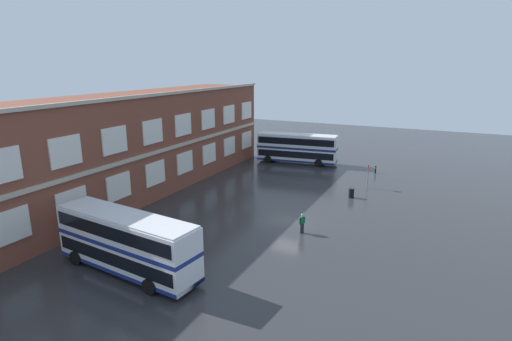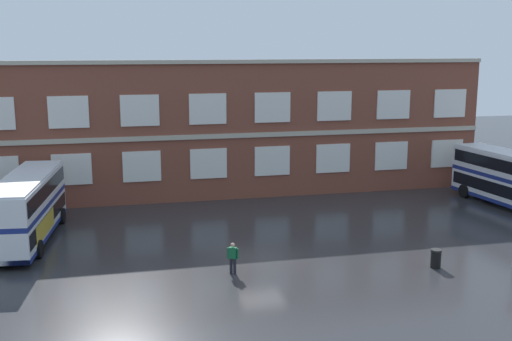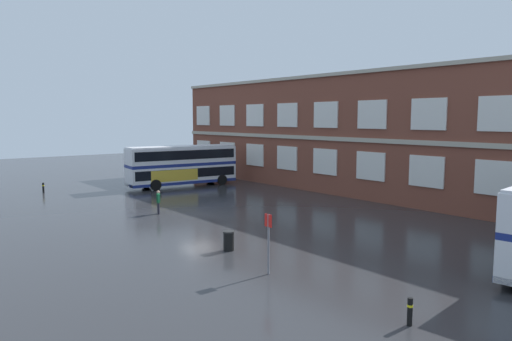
{
  "view_description": "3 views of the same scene",
  "coord_description": "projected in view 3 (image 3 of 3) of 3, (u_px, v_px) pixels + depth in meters",
  "views": [
    {
      "loc": [
        -31.97,
        -12.14,
        13.67
      ],
      "look_at": [
        1.45,
        3.86,
        3.84
      ],
      "focal_mm": 28.62,
      "sensor_mm": 36.0,
      "label": 1
    },
    {
      "loc": [
        -8.05,
        -32.9,
        11.84
      ],
      "look_at": [
        0.73,
        4.62,
        4.14
      ],
      "focal_mm": 43.97,
      "sensor_mm": 36.0,
      "label": 2
    },
    {
      "loc": [
        28.51,
        -17.67,
        6.87
      ],
      "look_at": [
        2.75,
        3.06,
        3.2
      ],
      "focal_mm": 33.36,
      "sensor_mm": 36.0,
      "label": 3
    }
  ],
  "objects": [
    {
      "name": "waiting_passenger",
      "position": [
        158.0,
        201.0,
        34.08
      ],
      "size": [
        0.6,
        0.4,
        1.7
      ],
      "color": "black",
      "rests_on": "ground"
    },
    {
      "name": "station_litter_bin",
      "position": [
        229.0,
        241.0,
        24.69
      ],
      "size": [
        0.6,
        0.6,
        1.03
      ],
      "color": "black",
      "rests_on": "ground"
    },
    {
      "name": "safety_bollard_west",
      "position": [
        43.0,
        188.0,
        43.67
      ],
      "size": [
        0.19,
        0.19,
        0.95
      ],
      "color": "black",
      "rests_on": "ground"
    },
    {
      "name": "bus_stand_flag",
      "position": [
        268.0,
        238.0,
        20.79
      ],
      "size": [
        0.44,
        0.1,
        2.7
      ],
      "color": "slate",
      "rests_on": "ground"
    },
    {
      "name": "brick_terminal_building",
      "position": [
        355.0,
        135.0,
        45.11
      ],
      "size": [
        45.52,
        8.19,
        10.81
      ],
      "color": "brown",
      "rests_on": "ground"
    },
    {
      "name": "safety_bollard_east",
      "position": [
        410.0,
        311.0,
        15.75
      ],
      "size": [
        0.19,
        0.19,
        0.95
      ],
      "color": "black",
      "rests_on": "ground"
    },
    {
      "name": "double_decker_near",
      "position": [
        182.0,
        165.0,
        47.81
      ],
      "size": [
        3.79,
        11.22,
        4.07
      ],
      "color": "silver",
      "rests_on": "ground"
    },
    {
      "name": "ground_plane",
      "position": [
        222.0,
        211.0,
        35.09
      ],
      "size": [
        120.0,
        120.0,
        0.0
      ],
      "primitive_type": "plane",
      "color": "#2B2B2D"
    }
  ]
}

